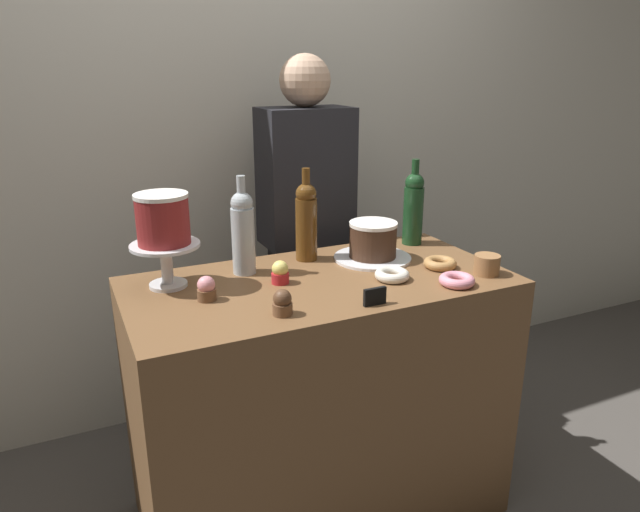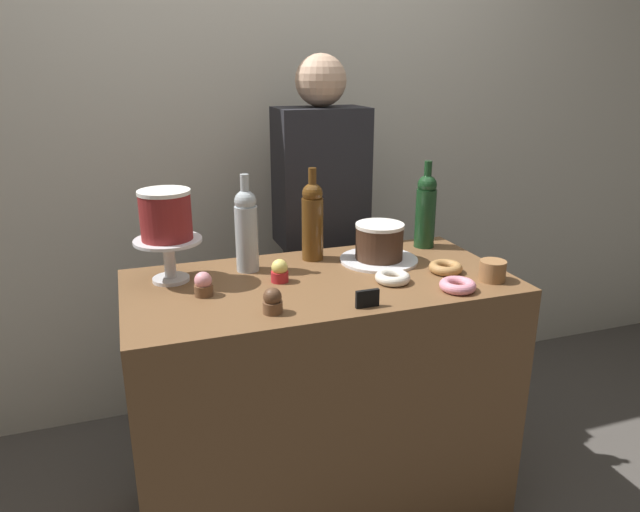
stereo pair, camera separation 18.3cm
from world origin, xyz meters
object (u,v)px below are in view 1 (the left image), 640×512
wine_bottle_green (413,207)px  white_layer_cake (163,219)px  cake_stand_pedestal (166,258)px  cookie_stack (487,265)px  wine_bottle_clear (243,231)px  price_sign_chalkboard (375,296)px  wine_bottle_amber (306,220)px  cupcake_lemon (280,273)px  cupcake_chocolate (282,303)px  cupcake_strawberry (206,289)px  barista_figure (306,245)px  donut_maple (440,263)px  chocolate_round_cake (373,239)px  donut_pink (457,280)px  donut_sugar (392,275)px

wine_bottle_green → white_layer_cake: bearing=-176.0°
cake_stand_pedestal → cookie_stack: (0.97, -0.33, -0.06)m
wine_bottle_clear → price_sign_chalkboard: wine_bottle_clear is taller
wine_bottle_clear → cookie_stack: bearing=-25.9°
wine_bottle_amber → cupcake_lemon: (-0.17, -0.18, -0.11)m
cupcake_chocolate → wine_bottle_clear: bearing=88.5°
cake_stand_pedestal → cookie_stack: bearing=-18.7°
wine_bottle_clear → cupcake_strawberry: wine_bottle_clear is taller
cupcake_chocolate → barista_figure: (0.40, 0.75, -0.10)m
donut_maple → barista_figure: barista_figure is taller
cookie_stack → barista_figure: 0.81m
white_layer_cake → donut_maple: white_layer_cake is taller
chocolate_round_cake → barista_figure: (-0.06, 0.44, -0.13)m
white_layer_cake → donut_maple: bearing=-13.8°
cupcake_chocolate → donut_pink: cupcake_chocolate is taller
cupcake_lemon → price_sign_chalkboard: size_ratio=1.06×
cupcake_chocolate → barista_figure: 0.86m
white_layer_cake → wine_bottle_amber: (0.50, 0.06, -0.07)m
cupcake_lemon → wine_bottle_amber: bearing=46.7°
chocolate_round_cake → price_sign_chalkboard: 0.42m
donut_sugar → donut_maple: bearing=7.7°
cake_stand_pedestal → white_layer_cake: 0.12m
cupcake_strawberry → wine_bottle_amber: bearing=27.9°
chocolate_round_cake → wine_bottle_clear: bearing=173.0°
wine_bottle_green → price_sign_chalkboard: wine_bottle_green is taller
donut_sugar → price_sign_chalkboard: price_sign_chalkboard is taller
cookie_stack → barista_figure: size_ratio=0.05×
donut_pink → price_sign_chalkboard: bearing=-174.8°
white_layer_cake → price_sign_chalkboard: bearing=-38.0°
white_layer_cake → cupcake_strawberry: white_layer_cake is taller
cookie_stack → cake_stand_pedestal: bearing=161.3°
chocolate_round_cake → wine_bottle_clear: wine_bottle_clear is taller
barista_figure → price_sign_chalkboard: bearing=-99.6°
cake_stand_pedestal → cupcake_strawberry: cake_stand_pedestal is taller
white_layer_cake → wine_bottle_green: size_ratio=0.50×
cupcake_strawberry → donut_sugar: 0.59m
chocolate_round_cake → price_sign_chalkboard: size_ratio=2.42×
chocolate_round_cake → cupcake_strawberry: bearing=-169.0°
cake_stand_pedestal → cupcake_lemon: cake_stand_pedestal is taller
wine_bottle_clear → cupcake_lemon: (0.07, -0.14, -0.11)m
cake_stand_pedestal → donut_pink: (0.82, -0.37, -0.08)m
cupcake_lemon → barista_figure: barista_figure is taller
wine_bottle_amber → cupcake_lemon: size_ratio=4.38×
cupcake_strawberry → donut_maple: 0.79m
wine_bottle_amber → donut_maple: size_ratio=2.91×
cake_stand_pedestal → barista_figure: (0.65, 0.40, -0.16)m
white_layer_cake → cake_stand_pedestal: bearing=-90.0°
price_sign_chalkboard → cupcake_strawberry: bearing=150.8°
cookie_stack → price_sign_chalkboard: (-0.46, -0.07, -0.01)m
wine_bottle_clear → cookie_stack: (0.72, -0.35, -0.11)m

